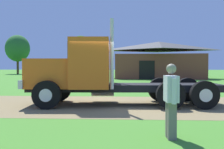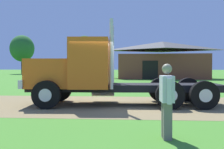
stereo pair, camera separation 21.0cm
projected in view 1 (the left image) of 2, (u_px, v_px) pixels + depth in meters
The scene contains 7 objects.
ground_plane at pixel (106, 105), 11.37m from camera, with size 200.00×200.00×0.00m, color #45862A.
dirt_track at pixel (106, 105), 11.37m from camera, with size 120.00×6.13×0.01m, color olive.
truck_foreground_white at pixel (93, 74), 11.41m from camera, with size 8.00×3.07×3.38m.
visitor_walking_mid at pixel (171, 98), 6.12m from camera, with size 0.28×0.70×1.65m.
shed_building at pixel (159, 61), 35.82m from camera, with size 11.60×8.33×4.71m.
tree_left at pixel (18, 48), 54.16m from camera, with size 4.72×4.72×7.60m.
tree_mid at pixel (81, 49), 48.43m from camera, with size 4.12×4.12×6.85m.
Camera 1 is at (0.91, -11.29, 1.61)m, focal length 44.52 mm.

